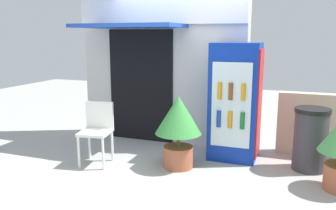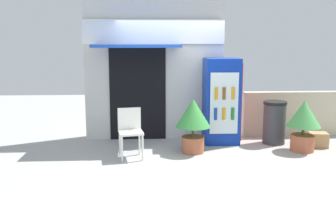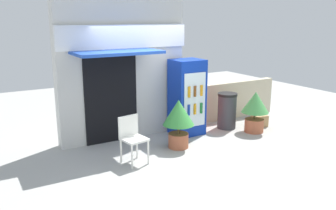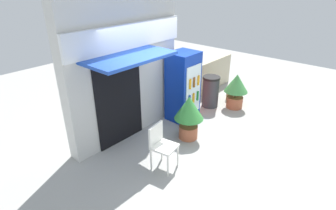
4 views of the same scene
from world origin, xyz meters
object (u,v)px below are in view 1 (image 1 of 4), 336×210
object	(u,v)px
trash_bin	(311,139)
drink_cooler	(235,102)
plastic_chair	(97,128)
potted_plant_near_shop	(178,123)

from	to	relation	value
trash_bin	drink_cooler	bearing A→B (deg)	172.62
drink_cooler	plastic_chair	bearing A→B (deg)	-153.51
plastic_chair	potted_plant_near_shop	distance (m)	1.20
potted_plant_near_shop	drink_cooler	bearing A→B (deg)	45.78
plastic_chair	potted_plant_near_shop	xyz separation A→B (m)	(1.17, 0.23, 0.11)
drink_cooler	trash_bin	size ratio (longest dim) A/B	1.99
plastic_chair	trash_bin	xyz separation A→B (m)	(2.91, 0.77, -0.09)
potted_plant_near_shop	trash_bin	xyz separation A→B (m)	(1.74, 0.55, -0.20)
drink_cooler	potted_plant_near_shop	world-z (taller)	drink_cooler
trash_bin	potted_plant_near_shop	bearing A→B (deg)	-162.59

